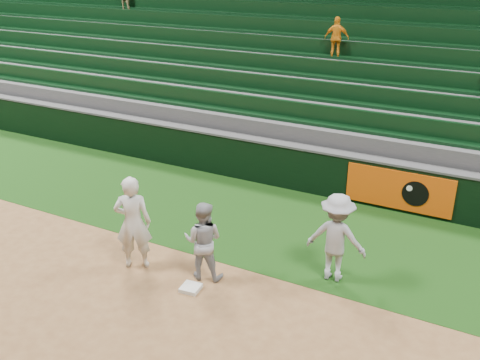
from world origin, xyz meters
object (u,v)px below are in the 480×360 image
Objects in this scene: first_baseman at (133,223)px; baserunner at (203,241)px; base_coach at (336,238)px; first_base at (191,288)px.

first_baseman reaches higher than baserunner.
first_baseman is at bearing -2.45° from baserunner.
baserunner is at bearing 22.46° from base_coach.
first_base is 0.93m from baserunner.
first_baseman reaches higher than first_base.
base_coach is (3.76, 1.46, -0.08)m from first_baseman.
baserunner reaches higher than first_base.
first_base is 0.22× the size of baserunner.
base_coach is at bearing 36.01° from first_base.
first_base is 0.20× the size of base_coach.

